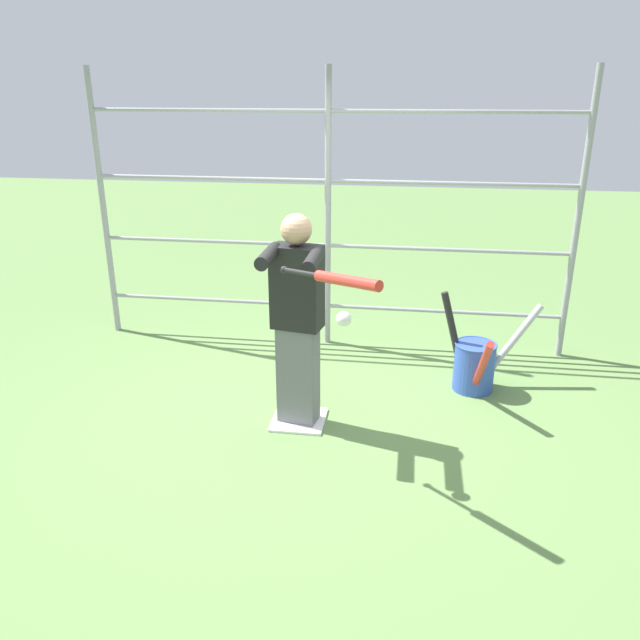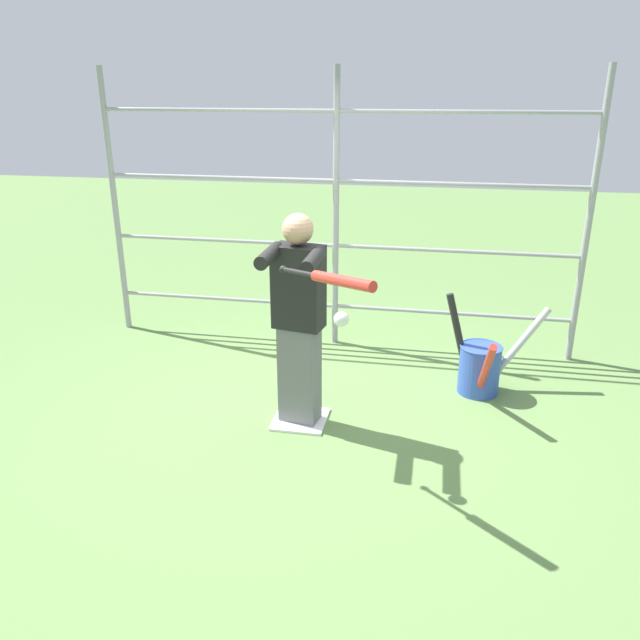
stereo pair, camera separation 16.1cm
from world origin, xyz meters
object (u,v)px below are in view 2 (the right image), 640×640
at_px(batter, 298,316).
at_px(softball_in_flight, 341,319).
at_px(bat_bucket, 480,366).
at_px(baseball_bat_swinging, 334,279).

bearing_deg(batter, softball_in_flight, 125.91).
bearing_deg(bat_bucket, batter, 29.05).
relative_size(baseball_bat_swinging, bat_bucket, 0.74).
bearing_deg(softball_in_flight, bat_bucket, -126.60).
bearing_deg(softball_in_flight, baseball_bat_swinging, 87.09).
xyz_separation_m(batter, softball_in_flight, (-0.40, 0.55, 0.20)).
height_order(baseball_bat_swinging, softball_in_flight, baseball_bat_swinging).
height_order(batter, bat_bucket, batter).
relative_size(batter, softball_in_flight, 16.74).
xyz_separation_m(softball_in_flight, bat_bucket, (-0.97, -1.31, -0.83)).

